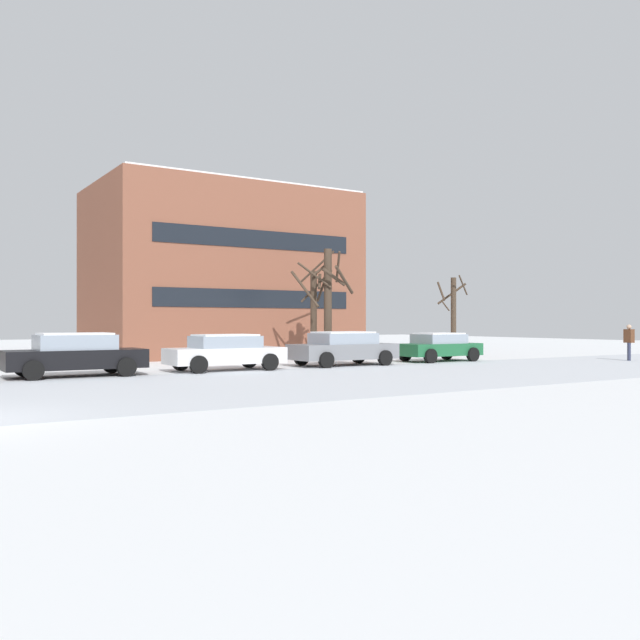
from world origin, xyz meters
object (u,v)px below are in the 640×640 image
(parked_car_white, at_px, (225,352))
(pedestrian_crossing, at_px, (629,340))
(parked_car_green, at_px, (439,347))
(parked_car_gray, at_px, (343,348))
(parked_car_black, at_px, (75,354))

(parked_car_white, height_order, pedestrian_crossing, pedestrian_crossing)
(parked_car_white, relative_size, parked_car_green, 1.10)
(parked_car_white, bearing_deg, parked_car_gray, 0.64)
(parked_car_black, height_order, pedestrian_crossing, pedestrian_crossing)
(parked_car_gray, bearing_deg, parked_car_green, 0.62)
(pedestrian_crossing, bearing_deg, parked_car_green, 151.26)
(parked_car_green, bearing_deg, parked_car_gray, -179.38)
(parked_car_gray, bearing_deg, parked_car_black, 179.50)
(parked_car_gray, bearing_deg, pedestrian_crossing, -17.86)
(parked_car_black, distance_m, parked_car_green, 16.15)
(parked_car_black, xyz_separation_m, parked_car_gray, (10.76, -0.09, -0.02))
(parked_car_white, distance_m, pedestrian_crossing, 19.16)
(pedestrian_crossing, bearing_deg, parked_car_white, 167.25)
(parked_car_white, height_order, parked_car_green, parked_car_white)
(parked_car_green, relative_size, pedestrian_crossing, 2.34)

